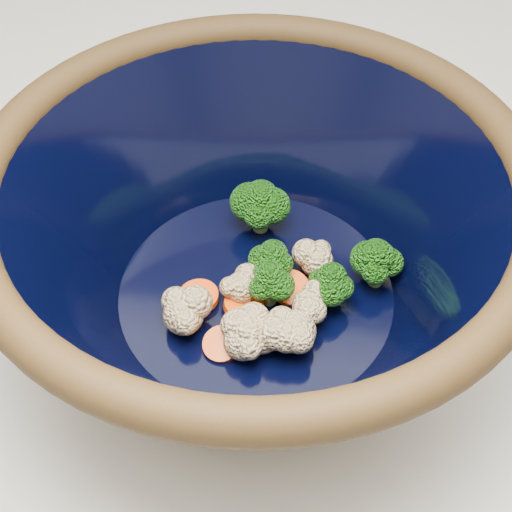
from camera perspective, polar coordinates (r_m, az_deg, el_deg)
The scene contains 3 objects.
counter at distance 1.03m, azimuth 1.59°, elevation -16.47°, with size 1.20×1.20×0.90m, color silver.
mixing_bowl at distance 0.53m, azimuth 0.00°, elevation 1.22°, with size 0.40×0.40×0.17m.
vegetable_pile at distance 0.55m, azimuth 2.00°, elevation -1.69°, with size 0.17×0.17×0.05m.
Camera 1 is at (0.06, -0.44, 1.38)m, focal length 50.00 mm.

